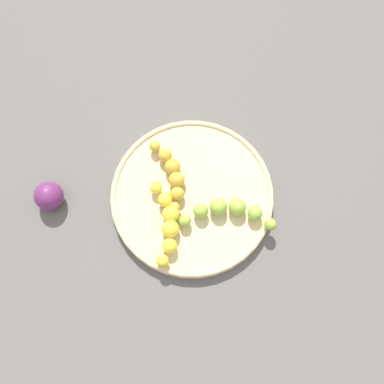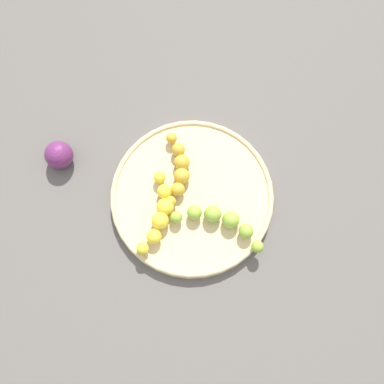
{
  "view_description": "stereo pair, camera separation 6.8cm",
  "coord_description": "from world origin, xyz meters",
  "px_view_note": "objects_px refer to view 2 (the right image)",
  "views": [
    {
      "loc": [
        0.19,
        0.11,
        0.77
      ],
      "look_at": [
        0.0,
        0.0,
        0.04
      ],
      "focal_mm": 40.79,
      "sensor_mm": 36.0,
      "label": 1
    },
    {
      "loc": [
        0.15,
        0.16,
        0.77
      ],
      "look_at": [
        0.0,
        0.0,
        0.04
      ],
      "focal_mm": 40.79,
      "sensor_mm": 36.0,
      "label": 2
    }
  ],
  "objects_px": {
    "banana_yellow": "(160,214)",
    "plum_purple": "(59,155)",
    "banana_green": "(220,221)",
    "banana_spotted": "(179,169)",
    "fruit_bowl": "(192,196)"
  },
  "relations": [
    {
      "from": "banana_spotted",
      "to": "banana_green",
      "type": "bearing_deg",
      "value": -52.46
    },
    {
      "from": "fruit_bowl",
      "to": "plum_purple",
      "type": "xyz_separation_m",
      "value": [
        0.13,
        -0.22,
        0.01
      ]
    },
    {
      "from": "banana_spotted",
      "to": "banana_yellow",
      "type": "bearing_deg",
      "value": -111.04
    },
    {
      "from": "banana_yellow",
      "to": "banana_green",
      "type": "height_order",
      "value": "same"
    },
    {
      "from": "banana_green",
      "to": "banana_spotted",
      "type": "relative_size",
      "value": 1.41
    },
    {
      "from": "fruit_bowl",
      "to": "banana_spotted",
      "type": "relative_size",
      "value": 2.71
    },
    {
      "from": "banana_spotted",
      "to": "plum_purple",
      "type": "distance_m",
      "value": 0.22
    },
    {
      "from": "fruit_bowl",
      "to": "plum_purple",
      "type": "distance_m",
      "value": 0.26
    },
    {
      "from": "banana_green",
      "to": "banana_spotted",
      "type": "height_order",
      "value": "banana_green"
    },
    {
      "from": "banana_yellow",
      "to": "banana_spotted",
      "type": "relative_size",
      "value": 1.17
    },
    {
      "from": "banana_spotted",
      "to": "plum_purple",
      "type": "xyz_separation_m",
      "value": [
        0.14,
        -0.17,
        -0.01
      ]
    },
    {
      "from": "banana_green",
      "to": "banana_spotted",
      "type": "bearing_deg",
      "value": 57.76
    },
    {
      "from": "banana_yellow",
      "to": "plum_purple",
      "type": "bearing_deg",
      "value": 160.58
    },
    {
      "from": "banana_green",
      "to": "banana_yellow",
      "type": "bearing_deg",
      "value": 103.4
    },
    {
      "from": "fruit_bowl",
      "to": "banana_green",
      "type": "bearing_deg",
      "value": 91.16
    }
  ]
}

